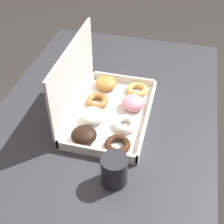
{
  "coord_description": "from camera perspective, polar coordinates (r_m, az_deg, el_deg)",
  "views": [
    {
      "loc": [
        -0.84,
        -0.23,
        1.46
      ],
      "look_at": [
        -0.04,
        -0.03,
        0.73
      ],
      "focal_mm": 50.0,
      "sensor_mm": 36.0,
      "label": 1
    }
  ],
  "objects": [
    {
      "name": "ground_plane",
      "position": [
        1.7,
        -0.57,
        -17.51
      ],
      "size": [
        8.0,
        8.0,
        0.0
      ],
      "primitive_type": "plane",
      "color": "#2D2826"
    },
    {
      "name": "dining_table",
      "position": [
        1.22,
        -0.76,
        -2.69
      ],
      "size": [
        1.08,
        0.79,
        0.71
      ],
      "color": "#2D2D33",
      "rests_on": "ground_plane"
    },
    {
      "name": "donut_box",
      "position": [
        1.09,
        -1.62,
        1.47
      ],
      "size": [
        0.4,
        0.27,
        0.26
      ],
      "color": "silver",
      "rests_on": "dining_table"
    },
    {
      "name": "coffee_mug",
      "position": [
        0.89,
        0.4,
        -10.54
      ],
      "size": [
        0.08,
        0.08,
        0.09
      ],
      "color": "#232328",
      "rests_on": "dining_table"
    }
  ]
}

